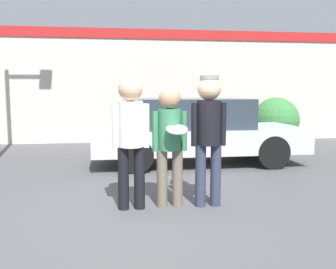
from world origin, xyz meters
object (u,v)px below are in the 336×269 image
person_left (131,130)px  shrub (276,120)px  person_middle_with_frisbee (170,137)px  street_lamp (3,27)px  person_right (209,127)px  parked_car_near (196,130)px

person_left → shrub: bearing=51.5°
person_middle_with_frisbee → street_lamp: street_lamp is taller
person_right → street_lamp: street_lamp is taller
shrub → street_lamp: bearing=-169.2°
person_right → shrub: person_right is taller
person_middle_with_frisbee → shrub: 7.30m
person_left → person_middle_with_frisbee: size_ratio=1.08×
person_right → parked_car_near: 3.23m
person_right → parked_car_near: person_right is taller
parked_car_near → shrub: 4.26m
person_left → street_lamp: street_lamp is taller
person_middle_with_frisbee → shrub: size_ratio=1.18×
person_middle_with_frisbee → parked_car_near: bearing=71.4°
parked_car_near → street_lamp: size_ratio=0.92×
person_left → person_middle_with_frisbee: bearing=4.7°
person_middle_with_frisbee → parked_car_near: (1.05, 3.10, -0.26)m
person_left → parked_car_near: size_ratio=0.39×
parked_car_near → shrub: (3.18, 2.84, -0.03)m
parked_car_near → street_lamp: (-4.42, 1.39, 2.40)m
person_middle_with_frisbee → person_right: (0.54, -0.06, 0.13)m
person_right → person_middle_with_frisbee: bearing=173.9°
person_middle_with_frisbee → parked_car_near: person_middle_with_frisbee is taller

